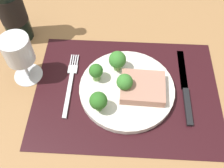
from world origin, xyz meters
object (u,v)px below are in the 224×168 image
Objects in this scene: plate at (127,89)px; steak at (143,87)px; wine_bottle at (8,3)px; knife at (186,91)px; fork at (70,83)px; wine_glass at (19,53)px.

plate is 4.27cm from steak.
wine_bottle is at bearing 150.52° from plate.
knife is 49.96cm from wine_bottle.
knife is (28.96, -0.89, 0.05)cm from fork.
knife is 1.75× the size of wine_glass.
fork is at bearing -178.90° from knife.
knife is (10.90, 1.18, -2.48)cm from steak.
wine_glass is at bearing 178.39° from knife.
plate is 1.78× the size of wine_glass.
fork is (-14.33, 1.42, -0.55)cm from plate.
wine_bottle reaches higher than steak.
wine_glass is (5.28, -13.83, -3.03)cm from wine_bottle.
steak is 40.16cm from wine_bottle.
steak is 0.55× the size of fork.
steak is 0.80× the size of wine_glass.
plate is 37.20cm from wine_bottle.
wine_glass is at bearing 171.84° from plate.
steak is 18.35cm from fork.
steak reaches higher than knife.
wine_bottle is at bearing 162.44° from knife.
knife is at bearing -20.43° from wine_bottle.
plate is 0.72× the size of wine_bottle.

